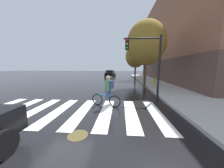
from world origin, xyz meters
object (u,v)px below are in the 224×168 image
at_px(manhole_cover, 78,135).
at_px(sedan_mid, 110,73).
at_px(traffic_light_near, 147,56).
at_px(fire_hydrant, 154,81).
at_px(street_tree_near, 146,43).
at_px(street_tree_mid, 136,56).
at_px(cyclist, 108,91).

relative_size(manhole_cover, sedan_mid, 0.15).
distance_m(traffic_light_near, fire_hydrant, 6.71).
distance_m(fire_hydrant, street_tree_near, 4.72).
xyz_separation_m(sedan_mid, street_tree_near, (4.75, -13.43, 3.67)).
relative_size(sedan_mid, traffic_light_near, 1.04).
xyz_separation_m(traffic_light_near, street_tree_mid, (0.63, 11.15, 1.03)).
relative_size(sedan_mid, street_tree_mid, 0.76).
xyz_separation_m(sedan_mid, traffic_light_near, (4.07, -17.17, 2.10)).
bearing_deg(street_tree_mid, traffic_light_near, -93.25).
height_order(cyclist, street_tree_mid, street_tree_mid).
distance_m(fire_hydrant, street_tree_mid, 6.45).
bearing_deg(fire_hydrant, sedan_mid, 119.22).
height_order(traffic_light_near, street_tree_near, street_tree_near).
distance_m(manhole_cover, street_tree_near, 10.19).
bearing_deg(manhole_cover, street_tree_mid, 76.83).
distance_m(manhole_cover, sedan_mid, 21.85).
distance_m(traffic_light_near, street_tree_near, 4.11).
bearing_deg(manhole_cover, cyclist, 76.58).
bearing_deg(cyclist, traffic_light_near, 38.78).
xyz_separation_m(traffic_light_near, street_tree_near, (0.68, 3.74, 1.57)).
bearing_deg(cyclist, street_tree_near, 61.41).
bearing_deg(street_tree_near, traffic_light_near, -100.32).
xyz_separation_m(cyclist, street_tree_near, (3.10, 5.68, 3.59)).
height_order(cyclist, traffic_light_near, traffic_light_near).
xyz_separation_m(manhole_cover, cyclist, (0.65, 2.70, 0.84)).
height_order(cyclist, street_tree_near, street_tree_near).
relative_size(traffic_light_near, street_tree_mid, 0.73).
xyz_separation_m(manhole_cover, street_tree_mid, (3.69, 15.79, 3.89)).
xyz_separation_m(cyclist, traffic_light_near, (2.41, 1.94, 2.02)).
xyz_separation_m(cyclist, street_tree_mid, (3.05, 13.09, 3.05)).
distance_m(manhole_cover, street_tree_mid, 16.68).
distance_m(traffic_light_near, street_tree_mid, 11.21).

